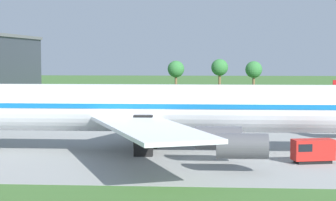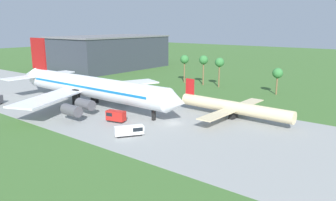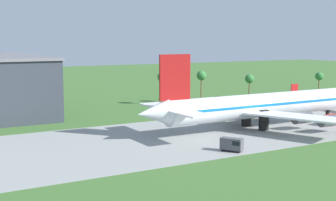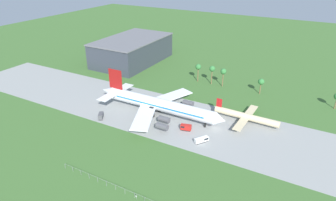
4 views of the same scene
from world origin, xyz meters
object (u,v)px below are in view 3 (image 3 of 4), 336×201
object	(u,v)px
baggage_tug	(331,120)
catering_van	(232,144)
regional_aircraft	(326,100)
jet_airliner	(260,106)

from	to	relation	value
baggage_tug	catering_van	xyz separation A→B (m)	(-41.59, -10.55, -0.02)
regional_aircraft	baggage_tug	distance (m)	30.48
jet_airliner	regional_aircraft	distance (m)	43.46
regional_aircraft	catering_van	world-z (taller)	regional_aircraft
regional_aircraft	baggage_tug	bearing A→B (deg)	-136.43
catering_van	jet_airliner	bearing A→B (deg)	37.72
jet_airliner	catering_van	xyz separation A→B (m)	(-22.62, -17.50, -4.33)
jet_airliner	baggage_tug	bearing A→B (deg)	-20.11
regional_aircraft	baggage_tug	world-z (taller)	regional_aircraft
regional_aircraft	catering_van	bearing A→B (deg)	-153.64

